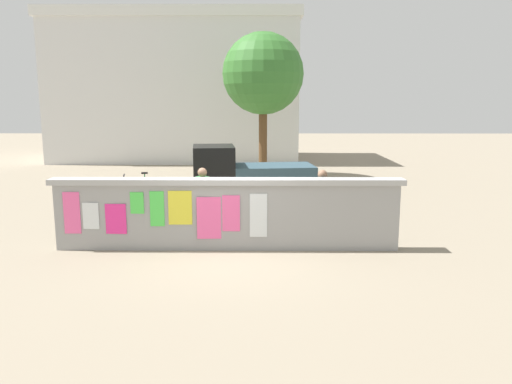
# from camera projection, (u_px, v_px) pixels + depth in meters

# --- Properties ---
(ground) EXTENTS (60.00, 60.00, 0.00)m
(ground) POSITION_uv_depth(u_px,v_px,m) (241.00, 186.00, 18.87)
(ground) COLOR gray
(poster_wall) EXTENTS (7.55, 0.42, 1.55)m
(poster_wall) POSITION_uv_depth(u_px,v_px,m) (227.00, 213.00, 10.85)
(poster_wall) COLOR #969696
(poster_wall) RESTS_ON ground
(auto_rickshaw_truck) EXTENTS (3.75, 1.91, 1.85)m
(auto_rickshaw_truck) POSITION_uv_depth(u_px,v_px,m) (247.00, 177.00, 15.23)
(auto_rickshaw_truck) COLOR black
(auto_rickshaw_truck) RESTS_ON ground
(motorcycle) EXTENTS (1.90, 0.56, 0.87)m
(motorcycle) POSITION_uv_depth(u_px,v_px,m) (136.00, 204.00, 13.45)
(motorcycle) COLOR black
(motorcycle) RESTS_ON ground
(bicycle_near) EXTENTS (1.68, 0.54, 0.95)m
(bicycle_near) POSITION_uv_depth(u_px,v_px,m) (337.00, 210.00, 13.15)
(bicycle_near) COLOR black
(bicycle_near) RESTS_ON ground
(bicycle_far) EXTENTS (1.68, 0.52, 0.95)m
(bicycle_far) POSITION_uv_depth(u_px,v_px,m) (140.00, 191.00, 15.92)
(bicycle_far) COLOR black
(bicycle_far) RESTS_ON ground
(person_walking) EXTENTS (0.47, 0.47, 1.62)m
(person_walking) POSITION_uv_depth(u_px,v_px,m) (203.00, 194.00, 11.99)
(person_walking) COLOR yellow
(person_walking) RESTS_ON ground
(person_bystander) EXTENTS (0.43, 0.43, 1.62)m
(person_bystander) POSITION_uv_depth(u_px,v_px,m) (322.00, 197.00, 11.65)
(person_bystander) COLOR #3F994C
(person_bystander) RESTS_ON ground
(tree_roadside) EXTENTS (3.30, 3.30, 5.89)m
(tree_roadside) POSITION_uv_depth(u_px,v_px,m) (263.00, 74.00, 20.42)
(tree_roadside) COLOR brown
(tree_roadside) RESTS_ON ground
(building_background) EXTENTS (12.93, 6.33, 7.59)m
(building_background) POSITION_uv_depth(u_px,v_px,m) (178.00, 88.00, 27.32)
(building_background) COLOR silver
(building_background) RESTS_ON ground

